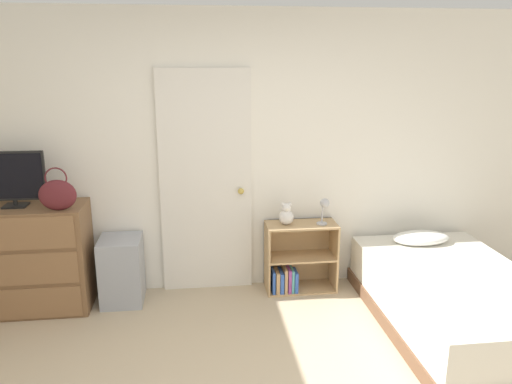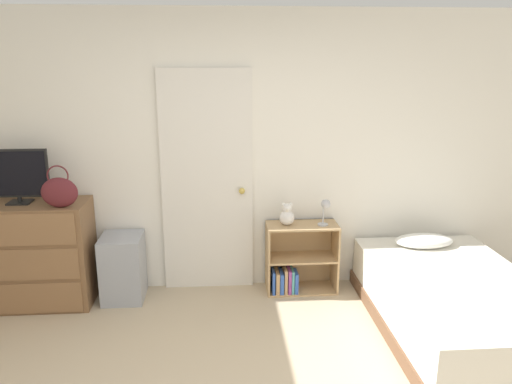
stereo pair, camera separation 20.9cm
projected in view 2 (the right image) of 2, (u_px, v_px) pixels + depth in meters
wall_back at (233, 154)px, 4.55m from camera, size 10.00×0.06×2.55m
door_closed at (207, 183)px, 4.55m from camera, size 0.83×0.09×2.05m
dresser at (30, 254)px, 4.36m from camera, size 1.05×0.48×0.93m
tv at (17, 175)px, 4.18m from camera, size 0.53×0.16×0.47m
handbag at (59, 192)px, 4.09m from camera, size 0.30×0.11×0.36m
storage_bin at (123, 267)px, 4.49m from camera, size 0.36×0.40×0.60m
bookshelf at (296, 263)px, 4.66m from camera, size 0.65×0.31×0.65m
teddy_bear at (287, 216)px, 4.53m from camera, size 0.14×0.14×0.21m
desk_lamp at (325, 207)px, 4.49m from camera, size 0.11×0.10×0.25m
bed at (456, 304)px, 3.96m from camera, size 1.20×1.96×0.57m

